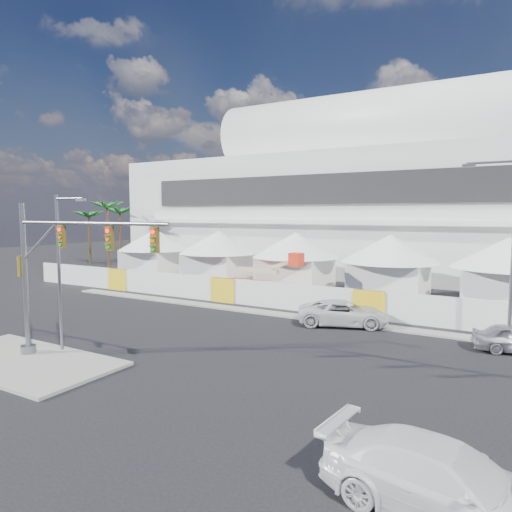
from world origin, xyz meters
The scene contains 12 objects.
ground centered at (0.00, 0.00, 0.00)m, with size 160.00×160.00×0.00m, color black.
median_island centered at (-6.00, -3.00, 0.07)m, with size 10.00×5.00×0.15m, color gray.
stadium centered at (8.71, 41.50, 9.45)m, with size 80.00×24.80×21.98m.
tent_row centered at (0.50, 24.00, 3.15)m, with size 53.40×8.40×5.40m.
hoarding_fence centered at (6.00, 14.50, 1.00)m, with size 70.00×0.25×2.00m, color white.
palm_cluster centered at (-33.46, 29.50, 6.88)m, with size 10.60×10.60×8.55m.
pickup_curb centered at (5.09, 11.92, 0.80)m, with size 5.78×2.66×1.61m, color silver.
pickup_near centered at (13.40, -4.77, 0.87)m, with size 5.97×2.43×1.73m, color white.
traffic_mast centered at (-4.61, -2.17, 4.34)m, with size 9.77×0.74×7.57m.
streetlight_median centered at (-5.50, -0.88, 4.73)m, with size 2.21×0.22×7.98m.
streetlight_curb centered at (14.18, 12.50, 5.93)m, with size 3.03×0.68×10.22m.
boom_lift centered at (-5.77, 18.89, 1.06)m, with size 7.86×2.17×3.95m.
Camera 1 is at (14.68, -15.89, 7.19)m, focal length 32.00 mm.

